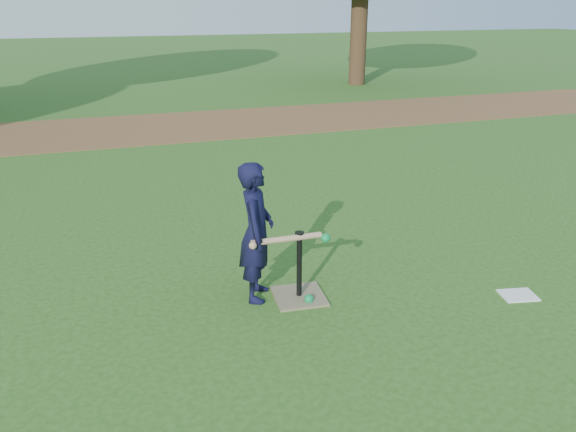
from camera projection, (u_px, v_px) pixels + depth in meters
name	position (u px, v px, depth m)	size (l,w,h in m)	color
ground	(266.00, 303.00, 4.79)	(80.00, 80.00, 0.00)	#285116
dirt_strip	(161.00, 127.00, 11.42)	(24.00, 3.00, 0.01)	brown
child	(256.00, 232.00, 4.69)	(0.44, 0.29, 1.21)	black
wiffle_ball_ground	(309.00, 299.00, 4.78)	(0.08, 0.08, 0.08)	#0C8B44
clipboard	(518.00, 295.00, 4.91)	(0.30, 0.23, 0.01)	white
batting_tee	(299.00, 286.00, 4.85)	(0.47, 0.47, 0.61)	#7C6E4F
swing_action	(292.00, 239.00, 4.63)	(0.70, 0.12, 0.09)	tan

